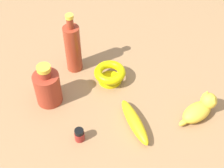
{
  "coord_description": "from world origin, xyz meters",
  "views": [
    {
      "loc": [
        -0.33,
        -0.73,
        0.92
      ],
      "look_at": [
        0.0,
        0.0,
        0.06
      ],
      "focal_mm": 52.65,
      "sensor_mm": 36.0,
      "label": 1
    }
  ],
  "objects_px": {
    "nail_polish_jar": "(79,135)",
    "bottle_tall": "(73,48)",
    "bowl": "(110,74)",
    "cat_figurine": "(200,109)",
    "bottle_short": "(48,87)",
    "banana": "(134,122)"
  },
  "relations": [
    {
      "from": "nail_polish_jar",
      "to": "bottle_tall",
      "type": "bearing_deg",
      "value": 72.51
    },
    {
      "from": "bowl",
      "to": "cat_figurine",
      "type": "xyz_separation_m",
      "value": [
        0.21,
        -0.28,
        -0.0
      ]
    },
    {
      "from": "bottle_short",
      "to": "nail_polish_jar",
      "type": "bearing_deg",
      "value": -79.17
    },
    {
      "from": "nail_polish_jar",
      "to": "banana",
      "type": "bearing_deg",
      "value": -7.92
    },
    {
      "from": "banana",
      "to": "bowl",
      "type": "bearing_deg",
      "value": 179.92
    },
    {
      "from": "bowl",
      "to": "cat_figurine",
      "type": "relative_size",
      "value": 0.75
    },
    {
      "from": "cat_figurine",
      "to": "bottle_short",
      "type": "xyz_separation_m",
      "value": [
        -0.45,
        0.29,
        0.03
      ]
    },
    {
      "from": "nail_polish_jar",
      "to": "bowl",
      "type": "height_order",
      "value": "bowl"
    },
    {
      "from": "nail_polish_jar",
      "to": "bowl",
      "type": "bearing_deg",
      "value": 45.27
    },
    {
      "from": "bowl",
      "to": "banana",
      "type": "height_order",
      "value": "bowl"
    },
    {
      "from": "bottle_tall",
      "to": "cat_figurine",
      "type": "bearing_deg",
      "value": -52.76
    },
    {
      "from": "nail_polish_jar",
      "to": "banana",
      "type": "xyz_separation_m",
      "value": [
        0.19,
        -0.03,
        -0.0
      ]
    },
    {
      "from": "bottle_tall",
      "to": "banana",
      "type": "height_order",
      "value": "bottle_tall"
    },
    {
      "from": "bottle_tall",
      "to": "bowl",
      "type": "bearing_deg",
      "value": -51.89
    },
    {
      "from": "nail_polish_jar",
      "to": "bottle_tall",
      "type": "distance_m",
      "value": 0.35
    },
    {
      "from": "bowl",
      "to": "banana",
      "type": "relative_size",
      "value": 0.6
    },
    {
      "from": "nail_polish_jar",
      "to": "banana",
      "type": "height_order",
      "value": "nail_polish_jar"
    },
    {
      "from": "banana",
      "to": "bottle_tall",
      "type": "bearing_deg",
      "value": -163.45
    },
    {
      "from": "bottle_short",
      "to": "bowl",
      "type": "bearing_deg",
      "value": -0.42
    },
    {
      "from": "bowl",
      "to": "banana",
      "type": "xyz_separation_m",
      "value": [
        -0.01,
        -0.23,
        -0.02
      ]
    },
    {
      "from": "bottle_short",
      "to": "cat_figurine",
      "type": "bearing_deg",
      "value": -32.26
    },
    {
      "from": "bowl",
      "to": "banana",
      "type": "bearing_deg",
      "value": -93.02
    }
  ]
}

